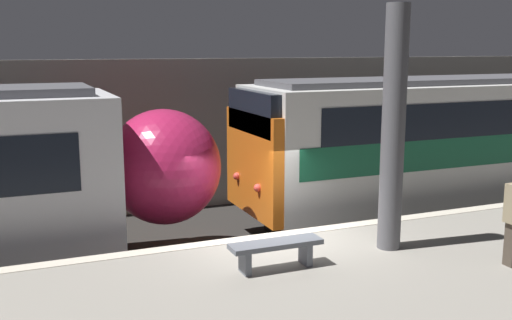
% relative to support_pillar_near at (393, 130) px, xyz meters
% --- Properties ---
extents(ground_plane, '(120.00, 120.00, 0.00)m').
position_rel_support_pillar_near_xyz_m(ground_plane, '(-1.61, 1.54, -3.23)').
color(ground_plane, '#282623').
extents(platform, '(40.00, 4.81, 1.15)m').
position_rel_support_pillar_near_xyz_m(platform, '(-1.61, -0.86, -2.65)').
color(platform, gray).
rests_on(platform, ground).
extents(station_rear_barrier, '(50.00, 0.15, 4.28)m').
position_rel_support_pillar_near_xyz_m(station_rear_barrier, '(-1.61, 7.95, -1.09)').
color(station_rear_barrier, '#9E998E').
rests_on(station_rear_barrier, ground).
extents(support_pillar_near, '(0.40, 0.40, 4.17)m').
position_rel_support_pillar_near_xyz_m(support_pillar_near, '(0.00, 0.00, 0.00)').
color(support_pillar_near, '#56565B').
rests_on(support_pillar_near, platform).
extents(platform_bench, '(1.50, 0.40, 0.45)m').
position_rel_support_pillar_near_xyz_m(platform_bench, '(-2.24, -0.17, -1.75)').
color(platform_bench, slate).
rests_on(platform_bench, platform).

